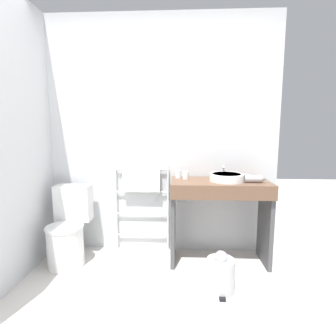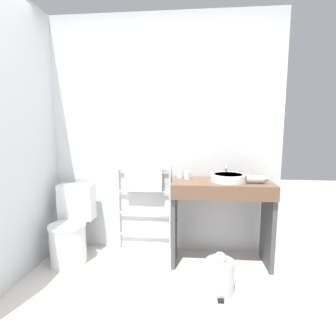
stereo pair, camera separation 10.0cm
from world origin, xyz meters
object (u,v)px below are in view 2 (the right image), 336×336
at_px(toilet, 71,230).
at_px(sink_basin, 228,178).
at_px(trash_bin, 220,275).
at_px(cup_near_wall, 180,174).
at_px(hair_dryer, 256,179).
at_px(cup_near_edge, 187,175).
at_px(towel_radiator, 144,189).

bearing_deg(toilet, sink_basin, 2.69).
bearing_deg(trash_bin, sink_basin, 77.48).
xyz_separation_m(cup_near_wall, hair_dryer, (0.73, -0.19, -0.01)).
bearing_deg(trash_bin, cup_near_edge, 116.04).
distance_m(cup_near_edge, hair_dryer, 0.67).
relative_size(towel_radiator, trash_bin, 2.71).
xyz_separation_m(sink_basin, hair_dryer, (0.25, -0.04, -0.00)).
height_order(sink_basin, cup_near_edge, cup_near_edge).
relative_size(sink_basin, cup_near_wall, 4.04).
bearing_deg(towel_radiator, trash_bin, -43.11).
relative_size(sink_basin, hair_dryer, 1.55).
bearing_deg(towel_radiator, toilet, -157.63).
bearing_deg(towel_radiator, sink_basin, -13.98).
height_order(towel_radiator, sink_basin, towel_radiator).
height_order(towel_radiator, cup_near_edge, towel_radiator).
distance_m(toilet, towel_radiator, 0.85).
xyz_separation_m(cup_near_wall, trash_bin, (0.36, -0.65, -0.73)).
bearing_deg(hair_dryer, towel_radiator, 167.17).
height_order(sink_basin, hair_dryer, sink_basin).
height_order(towel_radiator, cup_near_wall, towel_radiator).
bearing_deg(trash_bin, toilet, 163.99).
xyz_separation_m(sink_basin, cup_near_edge, (-0.40, 0.09, 0.00)).
relative_size(cup_near_wall, hair_dryer, 0.38).
distance_m(sink_basin, trash_bin, 0.89).
bearing_deg(trash_bin, towel_radiator, 136.89).
bearing_deg(toilet, towel_radiator, 22.37).
height_order(toilet, towel_radiator, towel_radiator).
xyz_separation_m(towel_radiator, hair_dryer, (1.13, -0.26, 0.18)).
bearing_deg(towel_radiator, hair_dryer, -12.83).
bearing_deg(towel_radiator, cup_near_edge, -14.69).
bearing_deg(towel_radiator, cup_near_wall, -9.29).
bearing_deg(sink_basin, toilet, -177.31).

